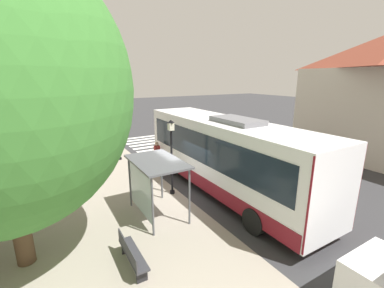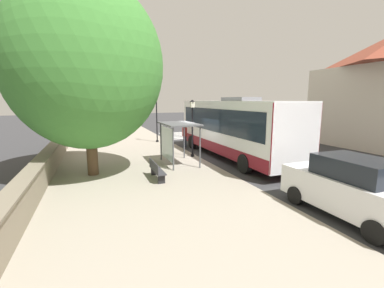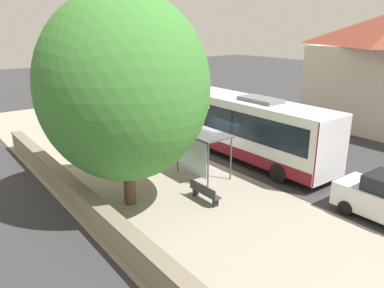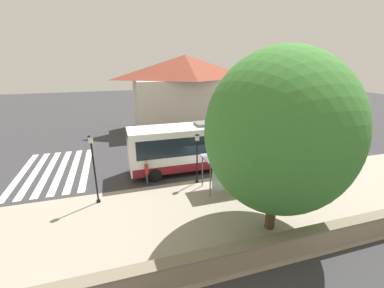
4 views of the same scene
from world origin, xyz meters
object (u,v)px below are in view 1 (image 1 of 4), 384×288
Objects in this scene: bus_shelter at (153,170)px; pedestrian at (157,153)px; street_lamp_far at (117,123)px; bench at (131,254)px; bus at (224,154)px; street_lamp_near at (171,151)px.

bus_shelter reaches higher than pedestrian.
pedestrian is 3.88m from street_lamp_far.
bus_shelter is at bearing 54.24° from bench.
bus_shelter is 1.60× the size of pedestrian.
pedestrian is at bearing 109.73° from bus.
street_lamp_near is at bearing -83.67° from street_lamp_far.
bus is 6.26× the size of bench.
pedestrian is 3.74m from street_lamp_near.
bus reaches higher than street_lamp_near.
bus_shelter is at bearing -173.83° from bus.
bench is (-1.78, -2.48, -1.53)m from bus_shelter.
bus is 6.19× the size of pedestrian.
bus is at bearing 6.17° from bus_shelter.
street_lamp_far is at bearing 76.46° from bench.
bus_shelter is 3.41m from bench.
bus_shelter is 1.62× the size of bench.
bench is 0.48× the size of street_lamp_near.
bus is 3.03× the size of street_lamp_near.
street_lamp_near is (3.33, 3.97, 1.74)m from bench.
bus_shelter is at bearing -95.52° from street_lamp_far.
street_lamp_far is (2.58, 10.71, 2.14)m from bench.
bench is at bearing -152.94° from bus.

